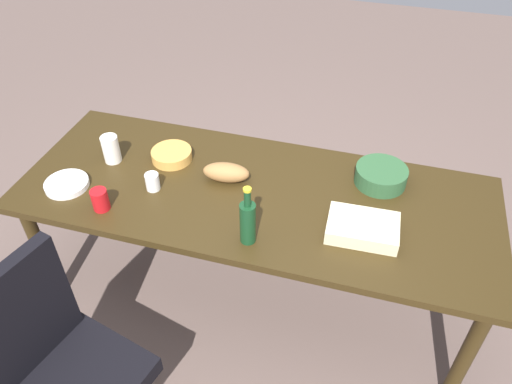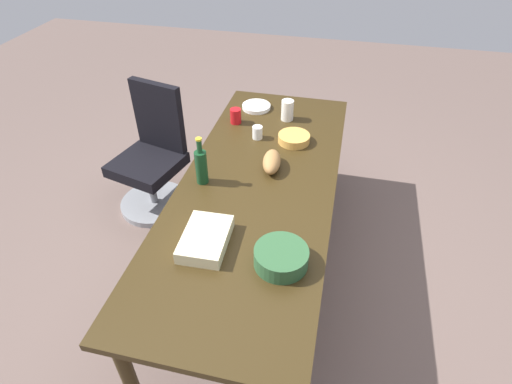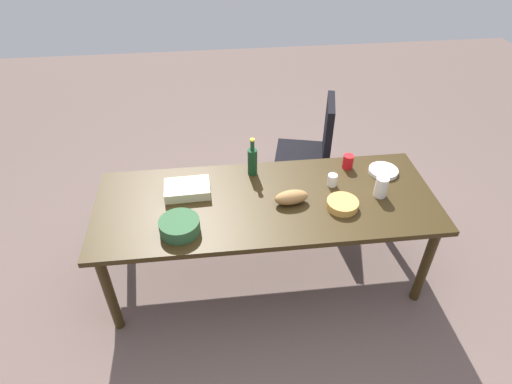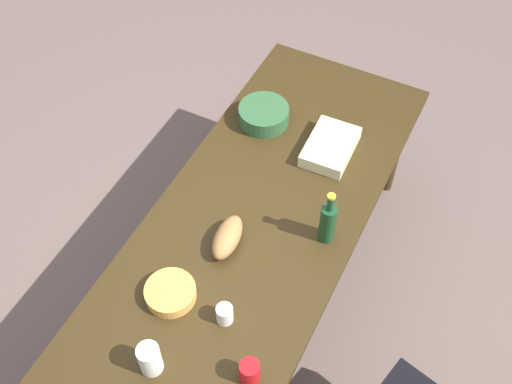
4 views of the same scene
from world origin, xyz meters
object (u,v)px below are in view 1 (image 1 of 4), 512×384
(paper_cup, at_px, (152,182))
(wine_bottle, at_px, (248,221))
(office_chair, at_px, (73,380))
(paper_plate_stack, at_px, (67,184))
(red_solo_cup, at_px, (100,200))
(mayo_jar, at_px, (111,149))
(salad_bowl, at_px, (381,176))
(chip_bowl, at_px, (172,155))
(conference_table, at_px, (255,203))
(sheet_cake, at_px, (363,228))
(bread_loaf, at_px, (226,172))

(paper_cup, bearing_deg, wine_bottle, 159.61)
(office_chair, xyz_separation_m, paper_plate_stack, (0.40, -0.76, 0.40))
(red_solo_cup, distance_m, paper_cup, 0.27)
(mayo_jar, distance_m, salad_bowl, 1.42)
(paper_cup, xyz_separation_m, chip_bowl, (0.01, -0.25, -0.02))
(office_chair, height_order, wine_bottle, wine_bottle)
(conference_table, bearing_deg, red_solo_cup, 25.43)
(conference_table, distance_m, mayo_jar, 0.82)
(wine_bottle, xyz_separation_m, chip_bowl, (0.57, -0.46, -0.09))
(conference_table, xyz_separation_m, chip_bowl, (0.51, -0.14, 0.10))
(office_chair, xyz_separation_m, paper_cup, (-0.03, -0.87, 0.43))
(conference_table, distance_m, sheet_cake, 0.58)
(office_chair, bearing_deg, chip_bowl, -91.10)
(office_chair, height_order, paper_plate_stack, office_chair)
(wine_bottle, bearing_deg, sheet_cake, -159.39)
(bread_loaf, xyz_separation_m, sheet_cake, (-0.72, 0.19, -0.02))
(paper_cup, distance_m, salad_bowl, 1.15)
(mayo_jar, distance_m, sheet_cake, 1.37)
(salad_bowl, bearing_deg, conference_table, 22.72)
(office_chair, distance_m, bread_loaf, 1.18)
(office_chair, distance_m, sheet_cake, 1.43)
(paper_plate_stack, bearing_deg, wine_bottle, 174.11)
(paper_plate_stack, xyz_separation_m, salad_bowl, (-1.52, -0.47, 0.03))
(bread_loaf, height_order, red_solo_cup, red_solo_cup)
(bread_loaf, distance_m, paper_plate_stack, 0.81)
(bread_loaf, height_order, wine_bottle, wine_bottle)
(bread_loaf, bearing_deg, chip_bowl, -14.35)
(paper_plate_stack, xyz_separation_m, wine_bottle, (-0.99, 0.10, 0.10))
(red_solo_cup, distance_m, salad_bowl, 1.39)
(sheet_cake, bearing_deg, mayo_jar, -7.61)
(office_chair, distance_m, paper_cup, 0.97)
(mayo_jar, height_order, paper_cup, mayo_jar)
(wine_bottle, height_order, chip_bowl, wine_bottle)
(paper_plate_stack, bearing_deg, red_solo_cup, 159.12)
(office_chair, relative_size, paper_plate_stack, 4.62)
(wine_bottle, bearing_deg, paper_cup, -20.39)
(wine_bottle, relative_size, salad_bowl, 1.17)
(salad_bowl, bearing_deg, office_chair, 47.63)
(conference_table, relative_size, paper_cup, 26.66)
(sheet_cake, bearing_deg, wine_bottle, 20.61)
(mayo_jar, xyz_separation_m, chip_bowl, (-0.30, -0.10, -0.05))
(conference_table, relative_size, paper_plate_stack, 10.91)
(mayo_jar, relative_size, bread_loaf, 0.63)
(red_solo_cup, distance_m, wine_bottle, 0.74)
(mayo_jar, height_order, paper_plate_stack, mayo_jar)
(sheet_cake, distance_m, wine_bottle, 0.53)
(conference_table, bearing_deg, salad_bowl, -157.28)
(office_chair, bearing_deg, wine_bottle, -132.04)
(mayo_jar, relative_size, salad_bowl, 0.58)
(sheet_cake, distance_m, red_solo_cup, 1.24)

